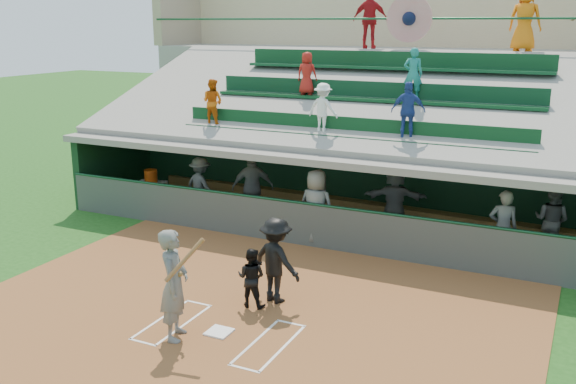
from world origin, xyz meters
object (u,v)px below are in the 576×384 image
at_px(batter_at_plate, 174,284).
at_px(catcher, 251,277).
at_px(water_cooler, 151,176).
at_px(white_table, 151,194).
at_px(home_plate, 219,332).

xyz_separation_m(batter_at_plate, catcher, (0.58, 1.74, -0.42)).
bearing_deg(water_cooler, white_table, -149.95).
bearing_deg(catcher, white_table, -44.12).
xyz_separation_m(batter_at_plate, white_table, (-5.62, 6.69, -0.63)).
distance_m(batter_at_plate, white_table, 8.76).
relative_size(home_plate, batter_at_plate, 0.21).
bearing_deg(catcher, water_cooler, -44.26).
relative_size(batter_at_plate, white_table, 2.39).
height_order(batter_at_plate, white_table, batter_at_plate).
distance_m(home_plate, catcher, 1.40).
bearing_deg(home_plate, water_cooler, 134.90).
relative_size(catcher, white_table, 1.42).
relative_size(home_plate, catcher, 0.36).
height_order(white_table, water_cooler, water_cooler).
distance_m(catcher, white_table, 7.94).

